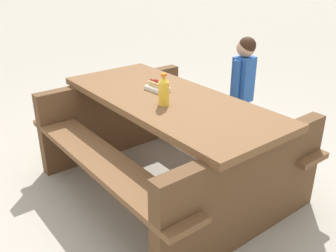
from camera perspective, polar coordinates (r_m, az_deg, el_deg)
ground_plane at (r=3.05m, az=0.00°, el=-9.03°), size 30.00×30.00×0.00m
picnic_table at (r=2.82m, az=0.00°, el=-1.48°), size 1.81×1.42×0.75m
soda_bottle at (r=2.54m, az=-0.64°, el=5.39°), size 0.07×0.07×0.22m
hotdog_tray at (r=2.84m, az=-1.64°, el=6.01°), size 0.19×0.12×0.08m
child_in_coat at (r=3.42m, az=11.34°, el=6.87°), size 0.17×0.26×1.06m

